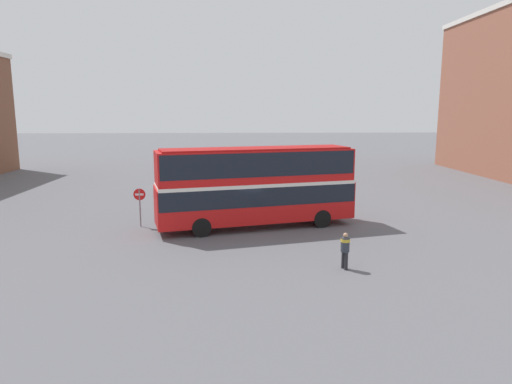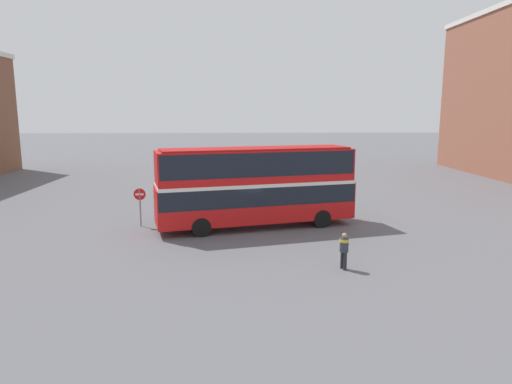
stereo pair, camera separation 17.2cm
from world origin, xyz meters
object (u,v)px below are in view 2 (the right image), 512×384
no_entry_sign (140,201)px  parked_car_kerb_near (300,188)px  pedestrian_foreground (344,247)px  double_decker_bus (256,182)px

no_entry_sign → parked_car_kerb_near: bearing=39.4°
pedestrian_foreground → no_entry_sign: no_entry_sign is taller
pedestrian_foreground → no_entry_sign: (-10.09, 7.74, 0.56)m
double_decker_bus → pedestrian_foreground: 8.21m
double_decker_bus → parked_car_kerb_near: double_decker_bus is taller
double_decker_bus → no_entry_sign: size_ratio=5.16×
double_decker_bus → pedestrian_foreground: (3.41, -7.29, -1.66)m
no_entry_sign → double_decker_bus: bearing=-3.9°
double_decker_bus → no_entry_sign: bearing=162.0°
parked_car_kerb_near → no_entry_sign: 13.51m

